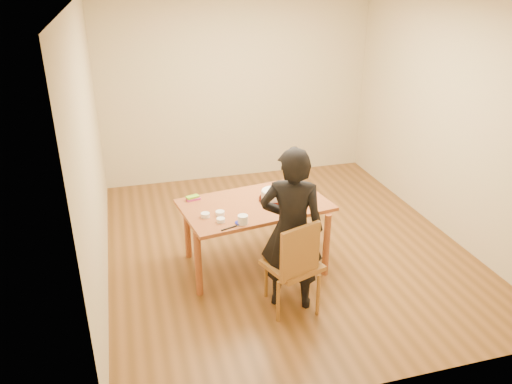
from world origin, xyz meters
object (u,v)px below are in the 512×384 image
object	(u,v)px
dining_table	(255,205)
cake	(273,194)
person	(292,230)
cake_plate	(273,199)
dining_chair	(292,265)

from	to	relation	value
dining_table	cake	bearing A→B (deg)	0.45
dining_table	cake	size ratio (longest dim) A/B	6.09
dining_table	person	world-z (taller)	person
cake	cake_plate	bearing A→B (deg)	0.00
cake_plate	person	size ratio (longest dim) A/B	0.18
dining_table	dining_chair	world-z (taller)	dining_table
cake	person	xyz separation A→B (m)	(-0.06, -0.76, -0.01)
dining_chair	cake_plate	size ratio (longest dim) A/B	1.54
person	dining_table	bearing A→B (deg)	-55.21
dining_chair	person	xyz separation A→B (m)	(0.00, 0.04, 0.35)
cake_plate	person	bearing A→B (deg)	-94.29
dining_chair	cake	size ratio (longest dim) A/B	1.85
cake	person	world-z (taller)	person
dining_chair	person	size ratio (longest dim) A/B	0.28
dining_chair	person	distance (m)	0.35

